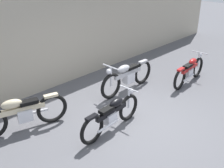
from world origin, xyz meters
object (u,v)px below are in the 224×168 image
object	(u,v)px
motorcycle_cream	(21,113)
motorcycle_black	(112,115)
motorcycle_silver	(127,76)
motorcycle_red	(190,70)

from	to	relation	value
motorcycle_cream	motorcycle_black	size ratio (longest dim) A/B	1.08
motorcycle_silver	motorcycle_red	xyz separation A→B (m)	(1.83, -1.07, -0.05)
motorcycle_black	motorcycle_red	bearing A→B (deg)	-1.73
motorcycle_black	motorcycle_silver	bearing A→B (deg)	28.93
motorcycle_cream	motorcycle_red	world-z (taller)	motorcycle_cream
motorcycle_silver	motorcycle_cream	bearing A→B (deg)	-5.81
motorcycle_red	motorcycle_black	size ratio (longest dim) A/B	1.00
motorcycle_silver	motorcycle_red	distance (m)	2.12
motorcycle_black	motorcycle_cream	bearing A→B (deg)	131.60
motorcycle_silver	motorcycle_red	size ratio (longest dim) A/B	1.12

